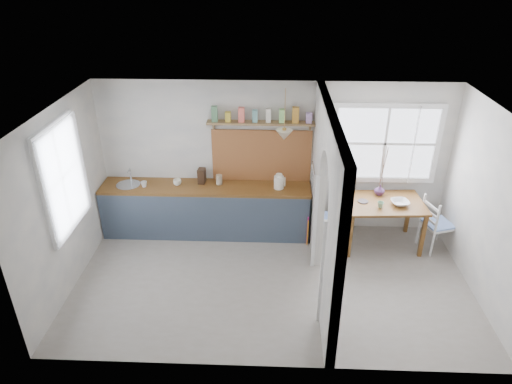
{
  "coord_description": "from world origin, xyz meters",
  "views": [
    {
      "loc": [
        -0.02,
        -5.42,
        4.35
      ],
      "look_at": [
        -0.25,
        0.46,
        1.25
      ],
      "focal_mm": 32.0,
      "sensor_mm": 36.0,
      "label": 1
    }
  ],
  "objects_px": {
    "chair_right": "(438,223)",
    "dining_table": "(381,223)",
    "chair_left": "(328,218)",
    "kettle": "(279,181)",
    "vase": "(380,190)"
  },
  "relations": [
    {
      "from": "dining_table",
      "to": "chair_left",
      "type": "xyz_separation_m",
      "value": [
        -0.86,
        0.06,
        0.04
      ]
    },
    {
      "from": "chair_right",
      "to": "dining_table",
      "type": "bearing_deg",
      "value": 66.37
    },
    {
      "from": "dining_table",
      "to": "chair_right",
      "type": "xyz_separation_m",
      "value": [
        0.89,
        -0.09,
        0.07
      ]
    },
    {
      "from": "chair_left",
      "to": "chair_right",
      "type": "height_order",
      "value": "chair_right"
    },
    {
      "from": "chair_right",
      "to": "vase",
      "type": "xyz_separation_m",
      "value": [
        -0.92,
        0.35,
        0.41
      ]
    },
    {
      "from": "kettle",
      "to": "chair_left",
      "type": "bearing_deg",
      "value": 11.18
    },
    {
      "from": "kettle",
      "to": "vase",
      "type": "bearing_deg",
      "value": 23.39
    },
    {
      "from": "kettle",
      "to": "vase",
      "type": "distance_m",
      "value": 1.67
    },
    {
      "from": "chair_right",
      "to": "chair_left",
      "type": "bearing_deg",
      "value": 67.29
    },
    {
      "from": "chair_left",
      "to": "vase",
      "type": "bearing_deg",
      "value": 117.97
    },
    {
      "from": "dining_table",
      "to": "chair_left",
      "type": "bearing_deg",
      "value": 172.81
    },
    {
      "from": "chair_left",
      "to": "kettle",
      "type": "height_order",
      "value": "kettle"
    },
    {
      "from": "chair_left",
      "to": "vase",
      "type": "xyz_separation_m",
      "value": [
        0.84,
        0.2,
        0.44
      ]
    },
    {
      "from": "kettle",
      "to": "vase",
      "type": "relative_size",
      "value": 1.48
    },
    {
      "from": "dining_table",
      "to": "kettle",
      "type": "relative_size",
      "value": 4.93
    }
  ]
}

